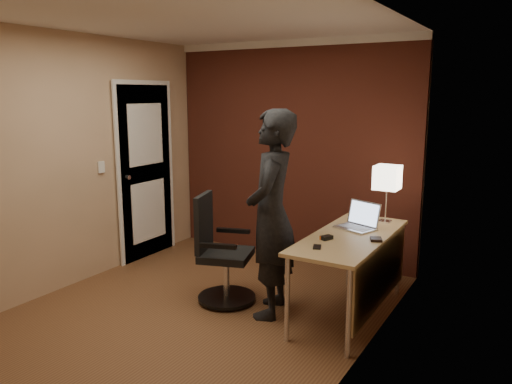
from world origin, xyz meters
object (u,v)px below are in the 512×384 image
Objects in this scene: office_chair at (220,256)px; person at (271,214)px; desk at (358,251)px; desk_lamp at (387,178)px; wallet at (376,239)px; phone at (317,247)px; mouse at (326,238)px; laptop at (359,221)px.

person is (0.53, 0.02, 0.46)m from office_chair.
desk is 2.80× the size of desk_lamp.
desk is at bearing 95.51° from person.
wallet is 0.06× the size of person.
phone is (-0.23, -1.04, -0.41)m from desk_lamp.
person is (-0.48, -0.06, 0.15)m from mouse.
person reaches higher than wallet.
wallet is at bearing 88.14° from person.
desk is 15.00× the size of mouse.
desk_lamp is 1.17m from person.
person is at bearing -156.80° from desk.
desk is 0.22m from wallet.
desk_lamp reaches higher than office_chair.
wallet is at bearing -51.00° from laptop.
office_chair is at bearing -153.27° from laptop.
phone is (-0.09, -0.73, -0.06)m from laptop.
mouse is 1.06m from office_chair.
mouse is 0.10× the size of office_chair.
person is (-0.74, -0.86, -0.25)m from desk_lamp.
office_chair is at bearing -165.57° from desk.
phone is at bearing -97.17° from laptop.
laptop is 0.50m from mouse.
desk is 0.84× the size of person.
wallet is at bearing 50.51° from mouse.
desk_lamp reaches higher than mouse.
laptop is at bearing 62.64° from phone.
mouse is 0.51m from person.
person is at bearing -147.88° from mouse.
desk_lamp reaches higher than wallet.
desk_lamp is at bearing 96.87° from mouse.
desk_lamp is 5.35× the size of mouse.
person reaches higher than desk.
desk_lamp is at bearing 84.32° from desk.
desk is 0.34m from mouse.
desk_lamp is 0.50m from laptop.
phone is (-0.18, -0.47, 0.13)m from desk.
person is at bearing 2.08° from office_chair.
wallet reaches higher than desk.
person is at bearing 140.47° from phone.
phone is 0.12× the size of office_chair.
laptop is 3.98× the size of mouse.
wallet is at bearing 10.67° from office_chair.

